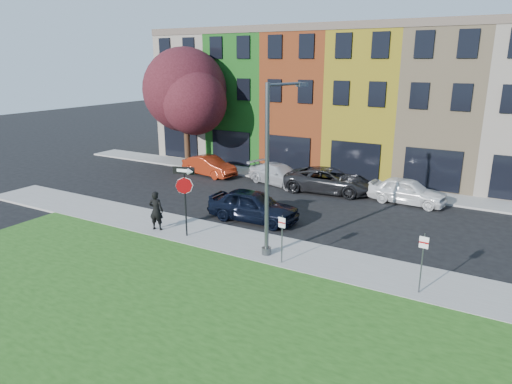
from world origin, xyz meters
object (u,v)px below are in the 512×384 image
Objects in this scene: street_lamp at (271,171)px; stop_sign at (184,187)px; man at (156,211)px; sedan_near at (253,206)px.

stop_sign is at bearing -162.71° from street_lamp.
stop_sign is 4.54m from street_lamp.
stop_sign reaches higher than man.
man is (-1.75, -0.07, -1.39)m from stop_sign.
sedan_near is (1.51, 3.67, -1.66)m from stop_sign.
street_lamp reaches higher than sedan_near.
man is at bearing 137.54° from sedan_near.
man is 0.40× the size of sedan_near.
stop_sign is 0.68× the size of sedan_near.
street_lamp is (2.86, -3.46, 2.90)m from sedan_near.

